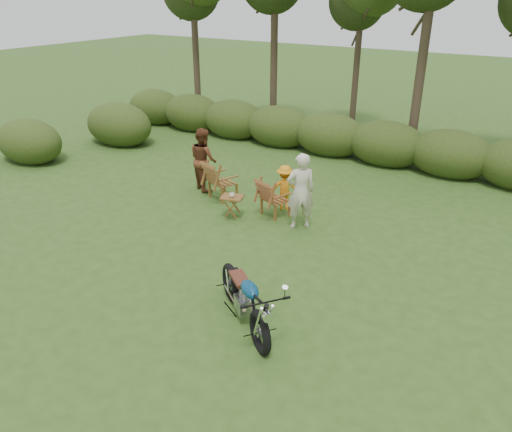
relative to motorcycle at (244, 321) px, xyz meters
The scene contains 10 objects.
ground 0.95m from the motorcycle, 147.15° to the left, with size 80.00×80.00×0.00m, color #2B4717.
tree_line 10.94m from the motorcycle, 91.68° to the left, with size 22.52×11.62×8.14m.
motorcycle is the anchor object (origin of this frame).
lawn_chair_right 4.43m from the motorcycle, 113.47° to the left, with size 0.69×0.69×1.00m, color brown, non-canonical shape.
lawn_chair_left 5.53m from the motorcycle, 129.57° to the left, with size 0.74×0.74×1.07m, color brown, non-canonical shape.
side_table 4.27m from the motorcycle, 127.64° to the left, with size 0.55×0.46×0.56m, color brown, non-canonical shape.
cup 4.26m from the motorcycle, 127.67° to the left, with size 0.14×0.14×0.11m, color beige.
adult_a 3.87m from the motorcycle, 103.74° to the left, with size 0.68×0.44×1.86m, color beige.
adult_b 6.33m from the motorcycle, 133.93° to the left, with size 0.85×0.67×1.76m, color #5B2F1A.
child 4.85m from the motorcycle, 111.31° to the left, with size 0.77×0.44×1.19m, color orange.
Camera 1 is at (4.76, -6.39, 5.28)m, focal length 35.00 mm.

